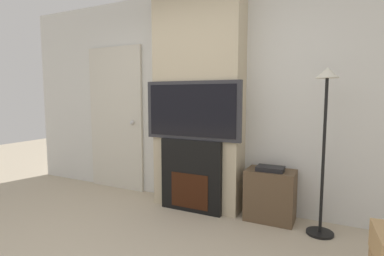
# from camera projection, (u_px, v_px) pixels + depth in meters

# --- Properties ---
(wall_back) EXTENTS (6.00, 0.06, 2.70)m
(wall_back) POSITION_uv_depth(u_px,v_px,m) (205.00, 98.00, 3.81)
(wall_back) COLOR silver
(wall_back) RESTS_ON ground_plane
(chimney_breast) EXTENTS (1.10, 0.34, 2.70)m
(chimney_breast) POSITION_uv_depth(u_px,v_px,m) (198.00, 98.00, 3.63)
(chimney_breast) COLOR #BCAD8E
(chimney_breast) RESTS_ON ground_plane
(fireplace) EXTENTS (0.77, 0.15, 0.86)m
(fireplace) POSITION_uv_depth(u_px,v_px,m) (192.00, 176.00, 3.58)
(fireplace) COLOR black
(fireplace) RESTS_ON ground_plane
(television) EXTENTS (1.20, 0.07, 0.69)m
(television) POSITION_uv_depth(u_px,v_px,m) (192.00, 111.00, 3.49)
(television) COLOR #2D2D33
(television) RESTS_ON fireplace
(floor_lamp) EXTENTS (0.26, 0.26, 1.65)m
(floor_lamp) POSITION_uv_depth(u_px,v_px,m) (325.00, 125.00, 2.88)
(floor_lamp) COLOR black
(floor_lamp) RESTS_ON ground_plane
(media_stand) EXTENTS (0.53, 0.34, 0.61)m
(media_stand) POSITION_uv_depth(u_px,v_px,m) (270.00, 194.00, 3.32)
(media_stand) COLOR brown
(media_stand) RESTS_ON ground_plane
(entry_door) EXTENTS (0.94, 0.09, 2.08)m
(entry_door) POSITION_uv_depth(u_px,v_px,m) (116.00, 119.00, 4.42)
(entry_door) COLOR beige
(entry_door) RESTS_ON ground_plane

